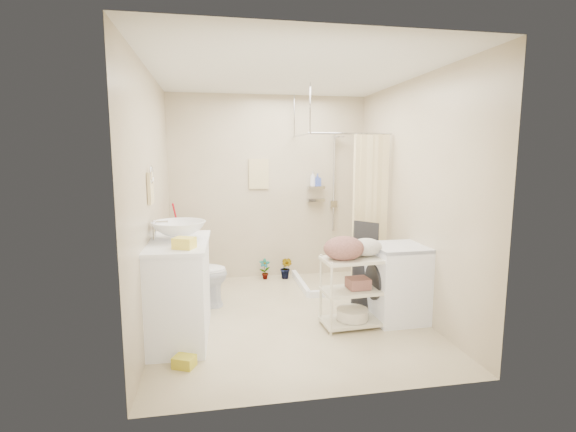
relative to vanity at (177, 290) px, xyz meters
name	(u,v)px	position (x,y,z in m)	size (l,w,h in m)	color
floor	(289,316)	(1.16, 0.34, -0.48)	(3.20, 3.20, 0.00)	#C6BA95
ceiling	(289,72)	(1.16, 0.34, 2.12)	(2.80, 3.20, 0.04)	silver
wall_back	(269,188)	(1.16, 1.94, 0.82)	(2.80, 0.04, 2.60)	#C0B295
wall_front	(331,223)	(1.16, -1.26, 0.82)	(2.80, 0.04, 2.60)	#C0B295
wall_left	(152,202)	(-0.24, 0.34, 0.82)	(0.04, 3.20, 2.60)	#C0B295
wall_right	(412,197)	(2.56, 0.34, 0.82)	(0.04, 3.20, 2.60)	#C0B295
vanity	(177,290)	(0.00, 0.00, 0.00)	(0.61, 1.09, 0.96)	white
sink	(179,230)	(0.03, 0.07, 0.57)	(0.51, 0.51, 0.18)	silver
counter_basket	(184,243)	(0.11, -0.34, 0.53)	(0.17, 0.14, 0.10)	#F7E34D
floor_basket	(184,360)	(0.09, -0.61, -0.41)	(0.25, 0.19, 0.13)	gold
toilet	(194,274)	(0.12, 0.85, -0.09)	(0.44, 0.77, 0.78)	silver
mop	(179,244)	(-0.11, 1.80, 0.08)	(0.11, 0.11, 1.12)	#BB0414
potted_plant_a	(265,269)	(1.07, 1.77, -0.33)	(0.16, 0.11, 0.30)	brown
potted_plant_b	(286,268)	(1.37, 1.73, -0.32)	(0.18, 0.14, 0.32)	#9C613A
hanging_towel	(259,174)	(1.01, 1.92, 1.02)	(0.28, 0.03, 0.42)	beige
towel_ring	(150,186)	(-0.22, 0.14, 0.99)	(0.04, 0.22, 0.34)	beige
tp_holder	(159,257)	(-0.20, 0.39, 0.24)	(0.08, 0.12, 0.14)	silver
shower	(337,208)	(2.01, 1.39, 0.57)	(1.10, 1.10, 2.10)	white
shampoo_bottle_a	(313,179)	(1.78, 1.85, 0.95)	(0.08, 0.08, 0.21)	silver
shampoo_bottle_b	(317,180)	(1.85, 1.85, 0.93)	(0.08, 0.08, 0.18)	#3A4FAF
washing_machine	(398,282)	(2.30, 0.06, -0.07)	(0.56, 0.57, 0.81)	silver
laundry_rack	(353,286)	(1.76, -0.04, -0.04)	(0.63, 0.37, 0.87)	beige
ironing_board	(365,266)	(2.03, 0.34, 0.05)	(0.30, 0.09, 1.05)	black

